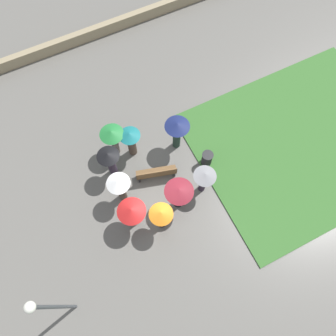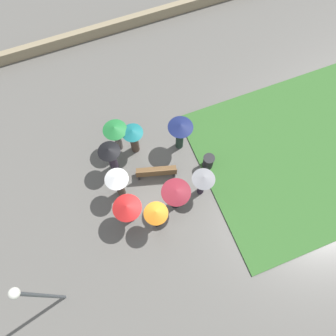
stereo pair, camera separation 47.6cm
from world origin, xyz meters
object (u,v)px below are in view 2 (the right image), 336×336
trash_bin (208,162)px  crowd_person_black (111,156)px  crowd_person_white (118,182)px  crowd_person_red (128,209)px  crowd_person_navy (180,131)px  crowd_person_green (116,133)px  park_bench (156,172)px  lamp_post (36,295)px  crowd_person_teal (133,137)px  crowd_person_orange (156,215)px  crowd_person_maroon (176,194)px  crowd_person_grey (203,181)px

trash_bin → crowd_person_black: bearing=-20.3°
crowd_person_white → trash_bin: bearing=-75.7°
trash_bin → crowd_person_red: size_ratio=0.48×
crowd_person_navy → crowd_person_green: bearing=26.4°
crowd_person_green → park_bench: bearing=83.5°
lamp_post → crowd_person_black: bearing=-127.8°
trash_bin → crowd_person_red: (4.02, 1.03, 0.90)m
trash_bin → crowd_person_white: (4.03, -0.19, 0.93)m
lamp_post → crowd_person_navy: lamp_post is taller
crowd_person_teal → crowd_person_orange: 3.69m
park_bench → trash_bin: park_bench is taller
crowd_person_orange → crowd_person_green: (0.35, -4.04, -0.02)m
trash_bin → crowd_person_maroon: (2.04, 1.15, 0.94)m
trash_bin → crowd_person_orange: (3.07, 1.66, 0.95)m
trash_bin → crowd_person_teal: crowd_person_teal is taller
lamp_post → crowd_person_white: size_ratio=2.42×
crowd_person_green → trash_bin: bearing=110.3°
crowd_person_orange → crowd_person_green: bearing=-98.5°
trash_bin → crowd_person_maroon: crowd_person_maroon is taller
park_bench → crowd_person_grey: (-1.54, 1.37, 0.85)m
lamp_post → crowd_person_maroon: bearing=-160.4°
park_bench → crowd_person_black: crowd_person_black is taller
crowd_person_navy → crowd_person_green: size_ratio=1.05×
crowd_person_teal → crowd_person_green: (0.66, -0.38, 0.23)m
park_bench → crowd_person_orange: (0.74, 2.03, 0.92)m
crowd_person_teal → crowd_person_grey: size_ratio=1.01×
crowd_person_grey → crowd_person_red: crowd_person_red is taller
park_bench → crowd_person_black: size_ratio=0.95×
crowd_person_grey → crowd_person_white: bearing=-8.8°
park_bench → crowd_person_grey: bearing=154.7°
crowd_person_green → crowd_person_black: 1.07m
park_bench → crowd_person_white: bearing=22.3°
crowd_person_teal → crowd_person_navy: bearing=60.6°
crowd_person_orange → crowd_person_white: size_ratio=0.97×
trash_bin → crowd_person_red: 4.25m
lamp_post → trash_bin: lamp_post is taller
crowd_person_teal → crowd_person_navy: 2.06m
crowd_person_navy → crowd_person_orange: bearing=100.0°
park_bench → crowd_person_green: 2.46m
park_bench → crowd_person_teal: (0.43, -1.64, 0.67)m
trash_bin → crowd_person_black: size_ratio=0.45×
crowd_person_red → crowd_person_black: size_ratio=0.94×
crowd_person_green → crowd_person_grey: (-2.63, 3.38, -0.05)m
lamp_post → crowd_person_red: lamp_post is taller
crowd_person_red → crowd_person_black: crowd_person_black is taller
lamp_post → crowd_person_orange: 4.91m
park_bench → crowd_person_green: crowd_person_green is taller
crowd_person_black → crowd_person_maroon: bearing=112.5°
crowd_person_grey → crowd_person_black: (3.16, -2.46, -0.04)m
crowd_person_white → crowd_person_red: size_ratio=1.09×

